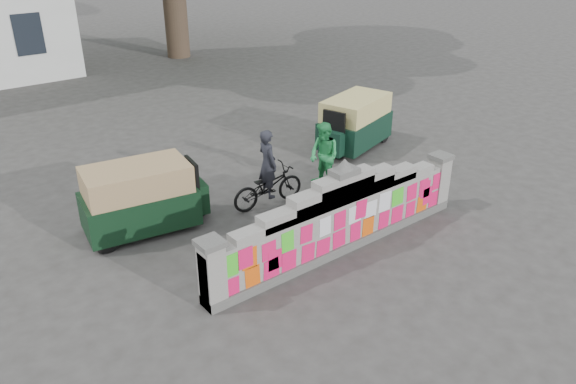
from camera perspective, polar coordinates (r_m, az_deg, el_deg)
name	(u,v)px	position (r m, az deg, el deg)	size (l,w,h in m)	color
ground	(341,249)	(11.62, 5.36, -5.79)	(100.00, 100.00, 0.00)	#383533
parapet_wall	(342,217)	(11.24, 5.54, -2.56)	(6.48, 0.44, 2.01)	#4C4C49
cyclist_bike	(268,187)	(13.09, -2.05, 0.55)	(0.64, 1.82, 0.96)	black
cyclist_rider	(268,174)	(12.95, -2.07, 1.88)	(0.59, 0.39, 1.62)	#212129
pedestrian	(324,156)	(13.90, 3.68, 3.70)	(0.81, 0.63, 1.67)	green
rickshaw_left	(142,197)	(12.30, -14.60, -0.53)	(2.80, 1.62, 1.51)	black
rickshaw_right	(354,122)	(16.51, 6.73, 7.06)	(2.82, 1.88, 1.51)	black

